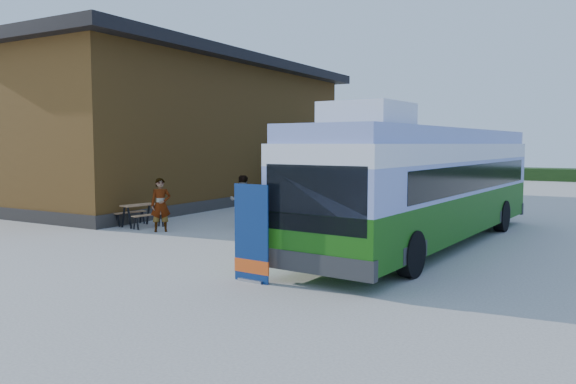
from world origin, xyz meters
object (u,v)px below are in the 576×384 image
Objects in this scene: slurry_tanker at (334,173)px; picnic_table at (139,210)px; person_a at (161,205)px; banner at (251,242)px; bus at (427,181)px; person_b at (242,200)px.

picnic_table is at bearing -99.62° from slurry_tanker.
person_a is 13.15m from slurry_tanker.
person_a is (-6.72, 4.42, 0.05)m from banner.
banner is 0.32× the size of slurry_tanker.
person_a is (1.54, -0.49, 0.32)m from picnic_table.
banner is at bearing -102.60° from bus.
banner is at bearing -75.40° from person_a.
bus is 6.12× the size of banner.
banner is 1.31× the size of picnic_table.
bus is 9.08m from person_a.
bus is 1.94× the size of slurry_tanker.
person_b reaches higher than person_a.
bus is 7.30m from person_b.
slurry_tanker reaches higher than person_b.
person_b is at bearing -84.63° from slurry_tanker.
person_b is (1.56, 2.73, 0.00)m from person_a.
banner reaches higher than person_a.
person_b is (-7.21, 0.58, -1.00)m from bus.
banner is 18.64m from slurry_tanker.
bus reaches higher than person_a.
person_b is at bearing -179.89° from bus.
person_a is at bearing -161.53° from bus.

